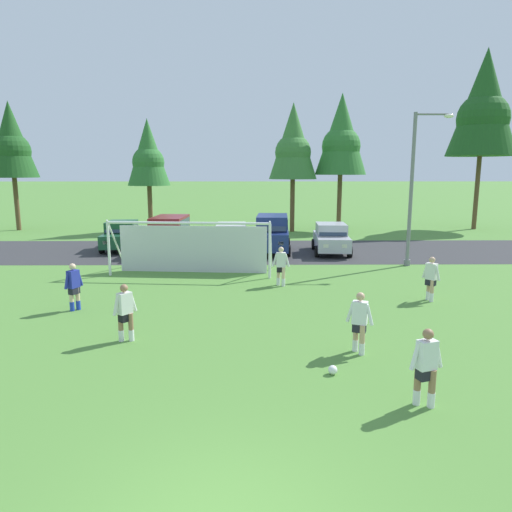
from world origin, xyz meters
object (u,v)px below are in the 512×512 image
(player_winger_right, at_px, (426,368))
(player_trailing_back, at_px, (359,323))
(parked_car_slot_far_left, at_px, (122,235))
(parked_car_slot_center, at_px, (272,233))
(soccer_goal, at_px, (192,246))
(parked_car_slot_left, at_px, (170,235))
(street_lamp, at_px, (415,188))
(soccer_ball, at_px, (333,370))
(parked_car_slot_center_right, at_px, (331,238))
(player_midfield_center, at_px, (74,287))
(player_defender_far, at_px, (125,313))
(player_striker_near, at_px, (281,266))
(parked_car_slot_center_left, at_px, (231,238))
(player_winger_left, at_px, (431,279))

(player_winger_right, distance_m, player_trailing_back, 2.90)
(parked_car_slot_far_left, relative_size, parked_car_slot_center, 0.91)
(soccer_goal, xyz_separation_m, parked_car_slot_left, (-1.92, 5.13, -0.18))
(street_lamp, bearing_deg, soccer_ball, -115.72)
(player_winger_right, distance_m, parked_car_slot_center_right, 18.03)
(player_midfield_center, bearing_deg, parked_car_slot_center, 58.03)
(soccer_ball, distance_m, player_winger_right, 2.30)
(street_lamp, bearing_deg, player_defender_far, -137.70)
(player_striker_near, distance_m, parked_car_slot_center_left, 8.23)
(parked_car_slot_left, bearing_deg, player_striker_near, -52.23)
(parked_car_slot_center_right, height_order, street_lamp, street_lamp)
(parked_car_slot_far_left, xyz_separation_m, parked_car_slot_left, (3.19, -1.63, 0.24))
(player_trailing_back, xyz_separation_m, parked_car_slot_center_right, (1.85, 15.18, 0.05))
(soccer_ball, xyz_separation_m, player_defender_far, (-5.43, 2.26, 0.71))
(parked_car_slot_center_left, bearing_deg, street_lamp, -21.93)
(soccer_goal, distance_m, parked_car_slot_center, 7.03)
(parked_car_slot_center_left, xyz_separation_m, parked_car_slot_center, (2.39, 0.39, 0.24))
(player_defender_far, xyz_separation_m, player_trailing_back, (6.33, -0.96, 0.00))
(player_midfield_center, bearing_deg, street_lamp, 28.24)
(soccer_ball, relative_size, player_trailing_back, 0.13)
(parked_car_slot_center_left, distance_m, street_lamp, 10.39)
(player_winger_right, bearing_deg, player_winger_left, 68.42)
(player_winger_left, bearing_deg, parked_car_slot_center_right, 100.73)
(soccer_goal, bearing_deg, parked_car_slot_left, 110.49)
(parked_car_slot_center_left, bearing_deg, player_trailing_back, -75.46)
(player_winger_left, relative_size, player_winger_right, 1.00)
(player_winger_left, distance_m, parked_car_slot_center_right, 10.36)
(player_striker_near, bearing_deg, player_winger_left, -23.72)
(player_winger_left, bearing_deg, player_striker_near, 156.28)
(player_striker_near, bearing_deg, parked_car_slot_center, 89.91)
(soccer_ball, distance_m, player_defender_far, 5.92)
(soccer_goal, xyz_separation_m, player_winger_right, (6.25, -12.65, -0.47))
(soccer_ball, relative_size, parked_car_slot_left, 0.05)
(player_striker_near, bearing_deg, soccer_goal, 148.03)
(player_winger_left, bearing_deg, parked_car_slot_center, 116.69)
(player_striker_near, xyz_separation_m, parked_car_slot_left, (-5.90, 7.62, 0.29))
(player_striker_near, relative_size, street_lamp, 0.22)
(player_trailing_back, bearing_deg, player_winger_right, -76.27)
(soccer_ball, height_order, player_winger_left, player_winger_left)
(player_winger_left, height_order, player_trailing_back, same)
(soccer_goal, bearing_deg, parked_car_slot_far_left, 127.06)
(parked_car_slot_center_right, bearing_deg, soccer_ball, -99.47)
(player_defender_far, height_order, parked_car_slot_far_left, parked_car_slot_far_left)
(player_midfield_center, distance_m, street_lamp, 16.33)
(soccer_ball, height_order, player_trailing_back, player_trailing_back)
(parked_car_slot_center, bearing_deg, player_striker_near, -90.09)
(soccer_ball, bearing_deg, parked_car_slot_far_left, 118.60)
(player_striker_near, bearing_deg, parked_car_slot_far_left, 134.51)
(player_midfield_center, bearing_deg, soccer_ball, -33.32)
(parked_car_slot_far_left, xyz_separation_m, street_lamp, (15.94, -5.08, 3.01))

